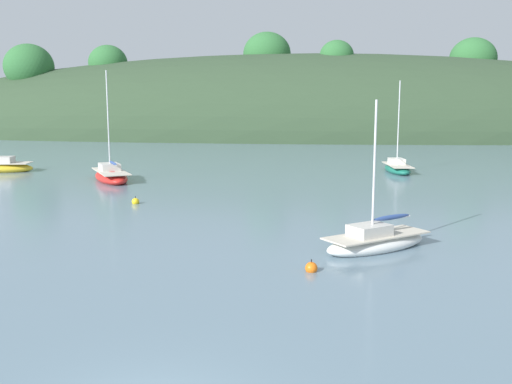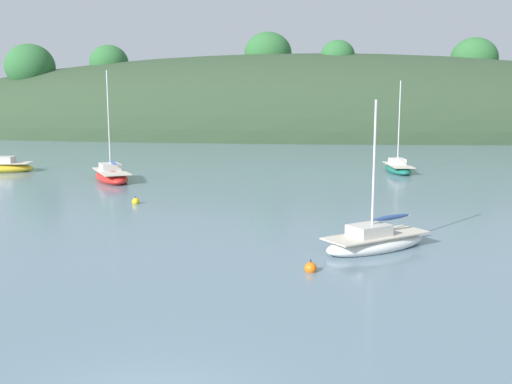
# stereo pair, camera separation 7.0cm
# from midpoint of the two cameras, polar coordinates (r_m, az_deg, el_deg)

# --- Properties ---
(far_shoreline_hill) EXTENTS (150.00, 36.00, 30.84)m
(far_shoreline_hill) POSITION_cam_midpoint_polar(r_m,az_deg,el_deg) (97.02, 4.29, 5.64)
(far_shoreline_hill) COLOR #2D422B
(far_shoreline_hill) RESTS_ON ground
(sailboat_grey_yawl) EXTENTS (4.96, 6.36, 8.36)m
(sailboat_grey_yawl) POSITION_cam_midpoint_polar(r_m,az_deg,el_deg) (44.24, -14.15, 1.60)
(sailboat_grey_yawl) COLOR red
(sailboat_grey_yawl) RESTS_ON ground
(sailboat_teal_outer) EXTENTS (2.29, 5.45, 7.76)m
(sailboat_teal_outer) POSITION_cam_midpoint_polar(r_m,az_deg,el_deg) (49.49, 13.99, 2.32)
(sailboat_teal_outer) COLOR #196B56
(sailboat_teal_outer) RESTS_ON ground
(sailboat_navy_dinghy) EXTENTS (4.95, 4.39, 6.16)m
(sailboat_navy_dinghy) POSITION_cam_midpoint_polar(r_m,az_deg,el_deg) (23.67, 11.89, -4.83)
(sailboat_navy_dinghy) COLOR white
(sailboat_navy_dinghy) RESTS_ON ground
(mooring_buoy_channel) EXTENTS (0.44, 0.44, 0.54)m
(mooring_buoy_channel) POSITION_cam_midpoint_polar(r_m,az_deg,el_deg) (34.05, -11.82, -0.94)
(mooring_buoy_channel) COLOR yellow
(mooring_buoy_channel) RESTS_ON ground
(mooring_buoy_inner) EXTENTS (0.44, 0.44, 0.54)m
(mooring_buoy_inner) POSITION_cam_midpoint_polar(r_m,az_deg,el_deg) (20.37, 5.56, -7.55)
(mooring_buoy_inner) COLOR orange
(mooring_buoy_inner) RESTS_ON ground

